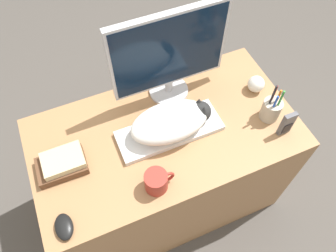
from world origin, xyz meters
name	(u,v)px	position (x,y,z in m)	size (l,w,h in m)	color
ground_plane	(188,242)	(0.00, 0.00, 0.00)	(12.00, 12.00, 0.00)	#4C4742
desk	(166,168)	(0.00, 0.32, 0.36)	(1.19, 0.64, 0.73)	#9E7047
keyboard	(169,131)	(0.02, 0.31, 0.74)	(0.46, 0.17, 0.02)	silver
cat	(173,121)	(0.03, 0.31, 0.81)	(0.36, 0.20, 0.11)	white
monitor	(169,54)	(0.11, 0.52, 0.98)	(0.52, 0.19, 0.45)	#B7B7BC
computer_mouse	(64,227)	(-0.51, 0.08, 0.74)	(0.07, 0.10, 0.03)	black
coffee_mug	(157,181)	(-0.13, 0.10, 0.78)	(0.12, 0.09, 0.09)	#9E2D23
pen_cup	(271,109)	(0.47, 0.22, 0.78)	(0.09, 0.09, 0.21)	#B2A893
baseball	(256,84)	(0.49, 0.38, 0.77)	(0.08, 0.08, 0.08)	silver
phone	(287,124)	(0.48, 0.12, 0.79)	(0.06, 0.02, 0.13)	#4C4C51
book_stack	(62,164)	(-0.45, 0.33, 0.76)	(0.20, 0.14, 0.07)	brown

